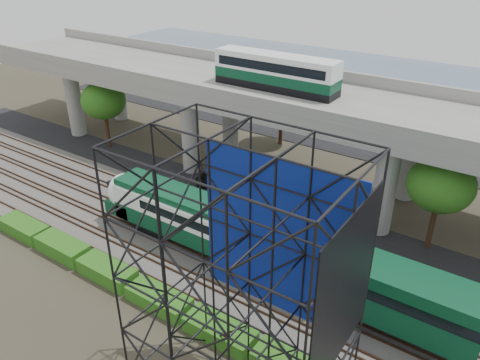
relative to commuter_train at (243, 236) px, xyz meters
The scene contains 13 objects.
ground 4.94m from the commuter_train, 150.06° to the right, with size 140.00×140.00×0.00m, color #474233.
ballast_bed 4.45m from the commuter_train, behind, with size 90.00×12.00×0.20m, color slate.
service_road 9.61m from the commuter_train, 112.22° to the left, with size 90.00×5.00×0.08m, color black.
parking_lot 32.31m from the commuter_train, 96.19° to the left, with size 90.00×18.00×0.08m, color black.
harbor_water 54.19m from the commuter_train, 93.68° to the left, with size 140.00×40.00×0.03m, color #435C6F.
rail_tracks 4.34m from the commuter_train, behind, with size 90.00×9.52×0.16m.
commuter_train is the anchor object (origin of this frame).
overpass 15.42m from the commuter_train, 104.59° to the left, with size 80.00×12.00×12.40m.
scaffold_tower 12.81m from the commuter_train, 56.60° to the right, with size 9.36×6.36×15.00m.
hedge_strip 7.15m from the commuter_train, 111.38° to the right, with size 34.60×1.80×1.20m.
trees 16.56m from the commuter_train, 119.88° to the left, with size 40.94×16.94×7.69m.
suv 12.74m from the commuter_train, 134.50° to the left, with size 2.11×4.59×1.27m, color black.
parked_cars 31.71m from the commuter_train, 92.86° to the left, with size 39.13×9.59×1.27m.
Camera 1 is at (18.80, -20.92, 21.86)m, focal length 35.00 mm.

